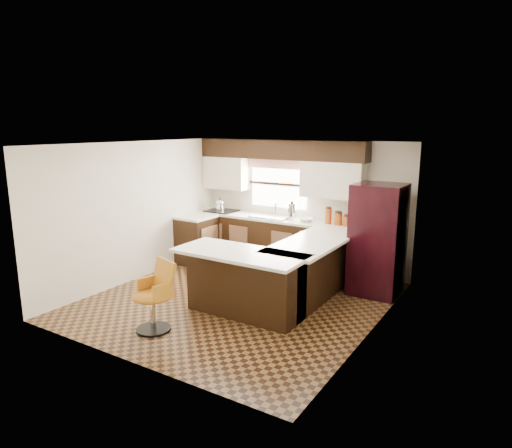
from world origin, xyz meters
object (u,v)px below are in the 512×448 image
Objects in this scene: peninsula_long at (308,272)px; bar_chair at (152,297)px; refrigerator at (378,240)px; peninsula_return at (245,284)px.

peninsula_long is 2.09× the size of bar_chair.
refrigerator reaches higher than peninsula_long.
peninsula_long is at bearing -133.41° from refrigerator.
bar_chair reaches higher than peninsula_return.
peninsula_return is at bearing -118.30° from peninsula_long.
refrigerator is 3.60m from bar_chair.
peninsula_return is at bearing 73.95° from bar_chair.
peninsula_long is 1.24m from refrigerator.
bar_chair reaches higher than peninsula_long.
peninsula_return is 2.29m from refrigerator.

